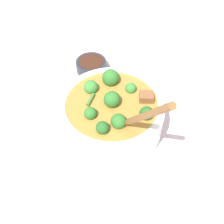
{
  "coord_description": "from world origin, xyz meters",
  "views": [
    {
      "loc": [
        0.06,
        -0.39,
        0.53
      ],
      "look_at": [
        0.0,
        0.0,
        0.06
      ],
      "focal_mm": 45.0,
      "sensor_mm": 36.0,
      "label": 1
    }
  ],
  "objects": [
    {
      "name": "ground_plane",
      "position": [
        0.0,
        0.0,
        0.0
      ],
      "size": [
        4.0,
        4.0,
        0.0
      ],
      "primitive_type": "plane",
      "color": "silver"
    },
    {
      "name": "condiment_bowl",
      "position": [
        -0.09,
        0.2,
        0.02
      ],
      "size": [
        0.08,
        0.08,
        0.03
      ],
      "color": "#232833",
      "rests_on": "ground_plane"
    },
    {
      "name": "stew_bowl",
      "position": [
        0.0,
        -0.0,
        0.06
      ],
      "size": [
        0.22,
        0.26,
        0.26
      ],
      "color": "white",
      "rests_on": "ground_plane"
    }
  ]
}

